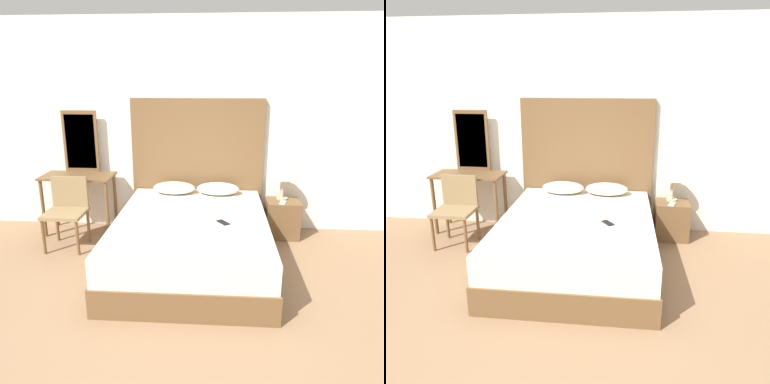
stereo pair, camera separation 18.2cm
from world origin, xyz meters
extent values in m
plane|color=#8C6B4C|center=(0.00, 0.00, 0.00)|extent=(16.00, 16.00, 0.00)
cube|color=white|center=(0.00, 2.48, 1.35)|extent=(10.00, 0.06, 2.70)
cube|color=brown|center=(-0.09, 1.33, 0.14)|extent=(1.62, 2.11, 0.27)
cube|color=silver|center=(-0.09, 1.33, 0.41)|extent=(1.59, 2.07, 0.27)
cube|color=brown|center=(-0.09, 2.41, 0.86)|extent=(1.70, 0.05, 1.72)
ellipsoid|color=silver|center=(-0.37, 2.17, 0.62)|extent=(0.53, 0.32, 0.15)
ellipsoid|color=silver|center=(0.19, 2.17, 0.62)|extent=(0.53, 0.32, 0.15)
cube|color=black|center=(0.25, 1.19, 0.55)|extent=(0.14, 0.16, 0.01)
cube|color=brown|center=(1.02, 2.17, 0.24)|extent=(0.41, 0.36, 0.48)
cylinder|color=tan|center=(1.01, 2.25, 0.49)|extent=(0.14, 0.14, 0.02)
cylinder|color=tan|center=(1.01, 2.25, 0.63)|extent=(0.02, 0.02, 0.25)
cone|color=beige|center=(1.01, 2.25, 0.83)|extent=(0.29, 0.29, 0.15)
cube|color=#B7B7BC|center=(1.00, 2.08, 0.48)|extent=(0.12, 0.16, 0.01)
cube|color=brown|center=(-1.60, 2.15, 0.76)|extent=(0.91, 0.46, 0.02)
cylinder|color=brown|center=(-2.02, 1.95, 0.38)|extent=(0.04, 0.04, 0.75)
cylinder|color=brown|center=(-1.19, 1.95, 0.38)|extent=(0.04, 0.04, 0.75)
cylinder|color=brown|center=(-2.02, 2.34, 0.38)|extent=(0.04, 0.04, 0.75)
cylinder|color=brown|center=(-1.19, 2.34, 0.38)|extent=(0.04, 0.04, 0.75)
cube|color=brown|center=(-1.60, 2.35, 1.17)|extent=(0.46, 0.03, 0.80)
cube|color=#B2BCC6|center=(-1.60, 2.34, 1.17)|extent=(0.39, 0.01, 0.70)
cube|color=olive|center=(-1.60, 1.65, 0.44)|extent=(0.46, 0.44, 0.04)
cube|color=olive|center=(-1.60, 1.85, 0.65)|extent=(0.44, 0.04, 0.38)
cylinder|color=brown|center=(-1.80, 1.46, 0.21)|extent=(0.04, 0.04, 0.42)
cylinder|color=brown|center=(-1.40, 1.46, 0.21)|extent=(0.04, 0.04, 0.42)
cylinder|color=brown|center=(-1.80, 1.84, 0.21)|extent=(0.04, 0.04, 0.42)
cylinder|color=brown|center=(-1.40, 1.84, 0.21)|extent=(0.04, 0.04, 0.42)
camera|label=1|loc=(0.18, -2.38, 1.96)|focal=35.00mm
camera|label=2|loc=(0.36, -2.36, 1.96)|focal=35.00mm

